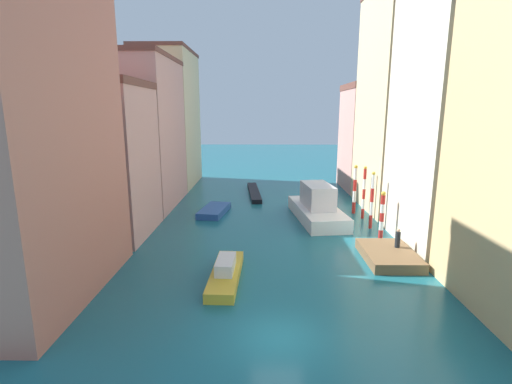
{
  "coord_description": "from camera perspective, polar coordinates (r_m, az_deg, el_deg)",
  "views": [
    {
      "loc": [
        -0.8,
        -15.59,
        10.3
      ],
      "look_at": [
        -1.37,
        25.02,
        1.5
      ],
      "focal_mm": 26.47,
      "sensor_mm": 36.0,
      "label": 1
    }
  ],
  "objects": [
    {
      "name": "building_left_3",
      "position": [
        54.35,
        -13.05,
        10.7
      ],
      "size": [
        6.98,
        11.95,
        18.27
      ],
      "color": "beige",
      "rests_on": "ground"
    },
    {
      "name": "vaporetto_white",
      "position": [
        36.75,
        9.22,
        -2.23
      ],
      "size": [
        4.87,
        10.21,
        3.45
      ],
      "color": "white",
      "rests_on": "ground"
    },
    {
      "name": "ground_plane",
      "position": [
        41.4,
        1.89,
        -2.19
      ],
      "size": [
        154.0,
        154.0,
        0.0
      ],
      "primitive_type": "plane",
      "color": "#196070"
    },
    {
      "name": "building_right_3",
      "position": [
        52.16,
        17.01,
        7.9
      ],
      "size": [
        6.98,
        9.05,
        13.66
      ],
      "color": "tan",
      "rests_on": "ground"
    },
    {
      "name": "mooring_pole_0",
      "position": [
        32.32,
        18.51,
        -3.23
      ],
      "size": [
        0.39,
        0.39,
        3.97
      ],
      "color": "red",
      "rests_on": "ground"
    },
    {
      "name": "mooring_pole_1",
      "position": [
        34.7,
        17.12,
        -1.12
      ],
      "size": [
        0.32,
        0.32,
        5.13
      ],
      "color": "red",
      "rests_on": "ground"
    },
    {
      "name": "mooring_pole_3",
      "position": [
        39.39,
        14.69,
        0.47
      ],
      "size": [
        0.37,
        0.37,
        4.98
      ],
      "color": "red",
      "rests_on": "ground"
    },
    {
      "name": "building_left_0",
      "position": [
        23.62,
        -32.57,
        9.99
      ],
      "size": [
        6.98,
        12.2,
        20.28
      ],
      "color": "#C6705B",
      "rests_on": "ground"
    },
    {
      "name": "building_right_2",
      "position": [
        42.32,
        21.26,
        12.85
      ],
      "size": [
        6.98,
        11.36,
        22.68
      ],
      "color": "beige",
      "rests_on": "ground"
    },
    {
      "name": "building_left_2",
      "position": [
        42.84,
        -16.77,
        8.59
      ],
      "size": [
        6.98,
        12.13,
        15.91
      ],
      "color": "tan",
      "rests_on": "ground"
    },
    {
      "name": "mooring_pole_2",
      "position": [
        37.71,
        16.0,
        -0.01
      ],
      "size": [
        0.31,
        0.31,
        5.14
      ],
      "color": "red",
      "rests_on": "ground"
    },
    {
      "name": "motorboat_0",
      "position": [
        24.02,
        -4.59,
        -11.99
      ],
      "size": [
        1.89,
        6.5,
        1.36
      ],
      "color": "gold",
      "rests_on": "ground"
    },
    {
      "name": "waterfront_dock",
      "position": [
        28.43,
        19.4,
        -8.98
      ],
      "size": [
        3.42,
        5.17,
        0.71
      ],
      "color": "brown",
      "rests_on": "ground"
    },
    {
      "name": "motorboat_1",
      "position": [
        38.69,
        -6.33,
        -2.81
      ],
      "size": [
        3.03,
        5.51,
        0.63
      ],
      "color": "#234C93",
      "rests_on": "ground"
    },
    {
      "name": "gondola_black",
      "position": [
        47.28,
        -0.29,
        -0.04
      ],
      "size": [
        2.03,
        10.4,
        0.51
      ],
      "color": "black",
      "rests_on": "ground"
    },
    {
      "name": "person_on_dock",
      "position": [
        28.91,
        20.63,
        -6.63
      ],
      "size": [
        0.36,
        0.36,
        1.39
      ],
      "color": "black",
      "rests_on": "waterfront_dock"
    },
    {
      "name": "building_left_1",
      "position": [
        33.3,
        -21.88,
        4.54
      ],
      "size": [
        6.98,
        8.4,
        12.68
      ],
      "color": "tan",
      "rests_on": "ground"
    },
    {
      "name": "building_right_1",
      "position": [
        32.14,
        27.9,
        10.13
      ],
      "size": [
        6.98,
        10.07,
        19.8
      ],
      "color": "beige",
      "rests_on": "ground"
    }
  ]
}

